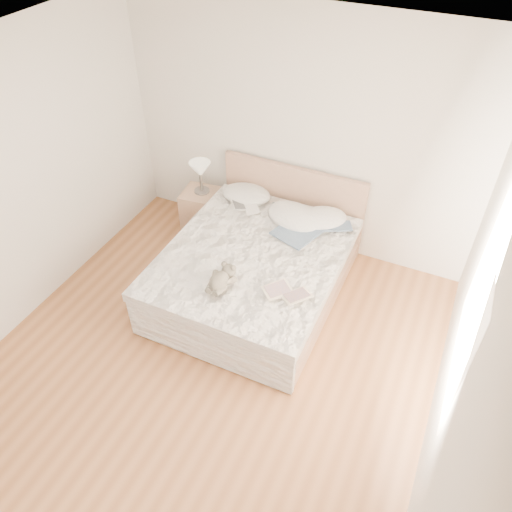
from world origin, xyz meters
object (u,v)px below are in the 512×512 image
object	(u,v)px
bed	(257,269)
table_lamp	(200,171)
childrens_book	(287,293)
teddy_bear	(219,286)
nightstand	(203,212)
photo_book	(245,207)

from	to	relation	value
bed	table_lamp	bearing A→B (deg)	145.85
childrens_book	teddy_bear	distance (m)	0.63
nightstand	photo_book	world-z (taller)	photo_book
nightstand	teddy_bear	xyz separation A→B (m)	(0.98, -1.38, 0.37)
bed	teddy_bear	distance (m)	0.78
nightstand	table_lamp	distance (m)	0.56
table_lamp	childrens_book	size ratio (longest dim) A/B	1.03
nightstand	table_lamp	bearing A→B (deg)	98.28
nightstand	table_lamp	xyz separation A→B (m)	(-0.00, 0.03, 0.56)
bed	nightstand	distance (m)	1.25
bed	teddy_bear	world-z (taller)	bed
table_lamp	childrens_book	bearing A→B (deg)	-37.46
teddy_bear	nightstand	bearing A→B (deg)	127.10
photo_book	childrens_book	size ratio (longest dim) A/B	0.83
bed	teddy_bear	bearing A→B (deg)	-95.04
bed	table_lamp	xyz separation A→B (m)	(-1.05, 0.71, 0.54)
bed	photo_book	bearing A→B (deg)	125.95
teddy_bear	table_lamp	bearing A→B (deg)	126.70
photo_book	childrens_book	distance (m)	1.40
nightstand	bed	bearing A→B (deg)	-33.26
nightstand	childrens_book	distance (m)	2.00
nightstand	table_lamp	world-z (taller)	table_lamp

